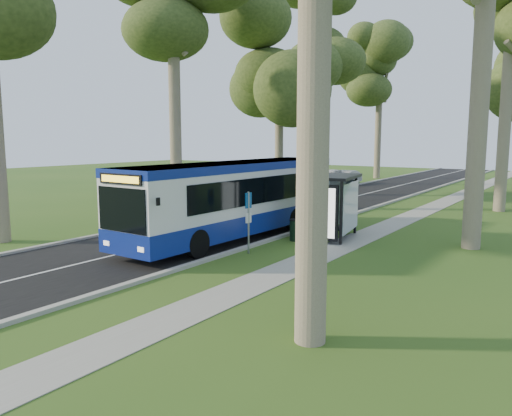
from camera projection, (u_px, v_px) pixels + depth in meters
The scene contains 15 objects.
ground at pixel (235, 252), 19.52m from camera, with size 120.00×120.00×0.00m, color #2F541A.
road at pixel (287, 213), 29.66m from camera, with size 7.00×100.00×0.02m, color black.
kerb_east at pixel (342, 217), 27.71m from camera, with size 0.25×100.00×0.12m, color #9E9B93.
kerb_west at pixel (240, 208), 31.60m from camera, with size 0.25×100.00×0.12m, color #9E9B93.
centre_line at pixel (287, 213), 29.66m from camera, with size 0.12×100.00×0.01m, color white.
footpath at pixel (395, 223), 26.06m from camera, with size 1.50×100.00×0.02m, color gray.
bus at pixel (236, 199), 22.17m from camera, with size 3.00×12.82×3.38m.
bus_stop_sign at pixel (248, 215), 19.13m from camera, with size 0.09×0.34×2.41m.
bus_shelter at pixel (333, 195), 21.64m from camera, with size 2.34×3.54×2.81m.
litter_bin at pixel (295, 230), 21.69m from camera, with size 0.54×0.54×0.94m.
car_white at pixel (330, 177), 46.98m from camera, with size 1.86×4.64×1.58m, color white.
car_silver at pixel (346, 177), 48.15m from camera, with size 1.40×4.03×1.33m, color #AFB1B7.
tree_west_c at pixel (280, 62), 37.86m from camera, with size 5.20×5.20×13.69m.
tree_west_d at pixel (317, 36), 46.65m from camera, with size 5.20×5.20×18.76m.
tree_west_e at pixel (380, 68), 53.73m from camera, with size 5.20×5.20×16.14m.
Camera 1 is at (11.38, -15.34, 4.45)m, focal length 35.00 mm.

